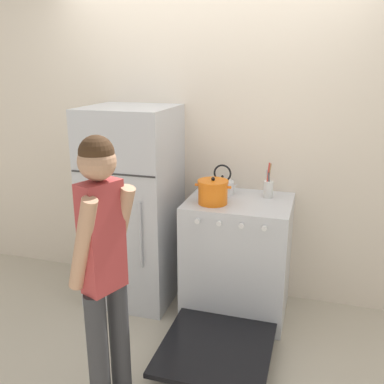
{
  "coord_description": "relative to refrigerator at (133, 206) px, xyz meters",
  "views": [
    {
      "loc": [
        0.83,
        -3.3,
        1.9
      ],
      "look_at": [
        -0.02,
        -0.47,
        1.0
      ],
      "focal_mm": 40.0,
      "sensor_mm": 36.0,
      "label": 1
    }
  ],
  "objects": [
    {
      "name": "tea_kettle",
      "position": [
        0.7,
        0.13,
        0.2
      ],
      "size": [
        0.23,
        0.18,
        0.23
      ],
      "color": "silver",
      "rests_on": "stove_range"
    },
    {
      "name": "stove_range",
      "position": [
        0.86,
        -0.03,
        -0.34
      ],
      "size": [
        0.77,
        1.37,
        0.92
      ],
      "color": "silver",
      "rests_on": "ground_plane"
    },
    {
      "name": "dutch_oven_pot",
      "position": [
        0.69,
        -0.12,
        0.22
      ],
      "size": [
        0.27,
        0.22,
        0.2
      ],
      "color": "orange",
      "rests_on": "stove_range"
    },
    {
      "name": "ground_plane",
      "position": [
        0.56,
        0.32,
        -0.79
      ],
      "size": [
        14.0,
        14.0,
        0.0
      ],
      "primitive_type": "plane",
      "color": "#B2A893"
    },
    {
      "name": "utensil_jar",
      "position": [
        1.05,
        0.14,
        0.2
      ],
      "size": [
        0.07,
        0.07,
        0.27
      ],
      "color": "silver",
      "rests_on": "stove_range"
    },
    {
      "name": "person",
      "position": [
        0.39,
        -1.21,
        0.11
      ],
      "size": [
        0.33,
        0.38,
        1.58
      ],
      "rotation": [
        0.0,
        0.0,
        1.2
      ],
      "color": "#2D2D30",
      "rests_on": "ground_plane"
    },
    {
      "name": "refrigerator",
      "position": [
        0.0,
        0.0,
        0.0
      ],
      "size": [
        0.67,
        0.67,
        1.58
      ],
      "color": "#B7BABF",
      "rests_on": "ground_plane"
    },
    {
      "name": "wall_back",
      "position": [
        0.56,
        0.35,
        0.48
      ],
      "size": [
        10.0,
        0.06,
        2.55
      ],
      "color": "beige",
      "rests_on": "ground_plane"
    }
  ]
}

